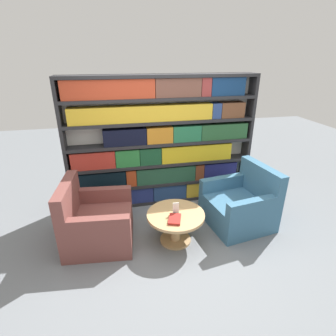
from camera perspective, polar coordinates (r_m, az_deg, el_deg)
name	(u,v)px	position (r m, az deg, el deg)	size (l,w,h in m)	color
ground_plane	(180,244)	(3.80, 2.58, -16.30)	(14.00, 14.00, 0.00)	slate
bookshelf	(162,143)	(4.38, -1.41, 5.47)	(3.10, 0.30, 2.16)	silver
armchair_left	(96,223)	(3.81, -15.45, -11.40)	(0.97, 0.97, 0.92)	brown
armchair_right	(240,205)	(4.21, 15.47, -7.83)	(1.01, 1.01, 0.92)	#386684
coffee_table	(176,221)	(3.68, 1.67, -11.55)	(0.79, 0.79, 0.45)	tan
table_sign	(176,209)	(3.57, 1.71, -8.91)	(0.09, 0.06, 0.17)	black
stray_book	(175,219)	(3.47, 1.47, -11.07)	(0.22, 0.28, 0.03)	maroon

